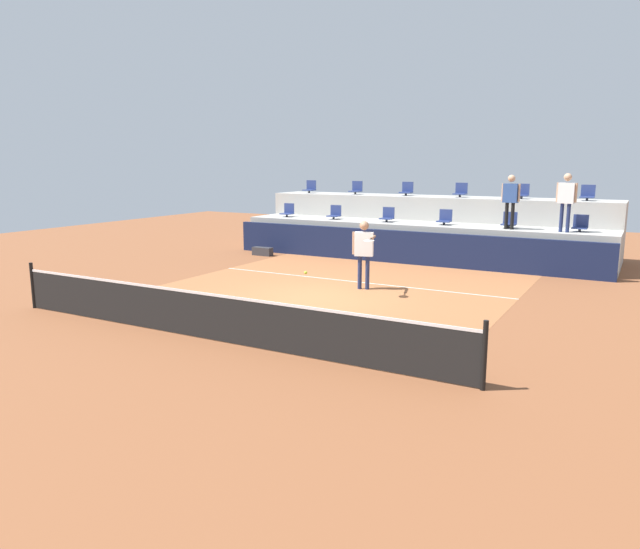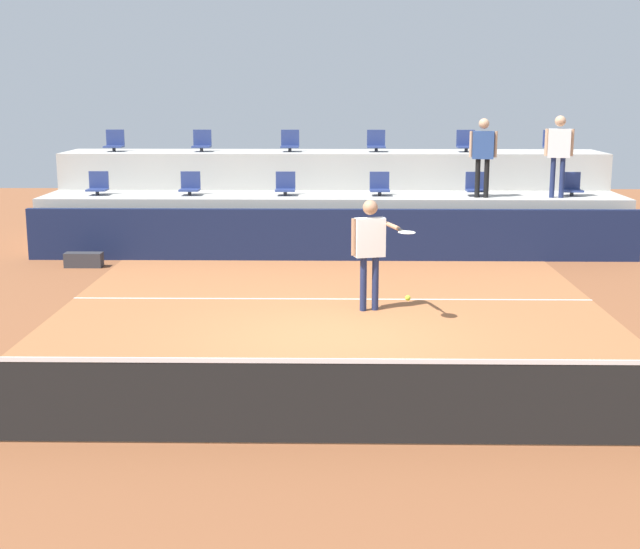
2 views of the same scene
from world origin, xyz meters
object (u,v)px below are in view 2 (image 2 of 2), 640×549
(tennis_ball, at_px, (408,298))
(stadium_chair_upper_mid_left, at_px, (290,143))
(stadium_chair_lower_left, at_px, (190,185))
(stadium_chair_upper_mid_right, at_px, (376,143))
(spectator_in_white, at_px, (559,148))
(stadium_chair_lower_far_left, at_px, (98,185))
(stadium_chair_upper_left, at_px, (202,143))
(tennis_player, at_px, (371,243))
(spectator_in_grey, at_px, (483,150))
(stadium_chair_upper_far_left, at_px, (114,142))
(equipment_bag, at_px, (84,260))
(stadium_chair_lower_mid_left, at_px, (285,186))
(stadium_chair_upper_right, at_px, (466,143))
(stadium_chair_lower_mid_right, at_px, (380,186))
(stadium_chair_upper_far_right, at_px, (553,143))
(stadium_chair_lower_right, at_px, (476,186))
(stadium_chair_lower_far_right, at_px, (571,186))

(tennis_ball, bearing_deg, stadium_chair_upper_mid_left, 100.27)
(stadium_chair_lower_left, xyz_separation_m, stadium_chair_upper_mid_right, (4.25, 1.80, 0.85))
(spectator_in_white, bearing_deg, tennis_ball, -114.16)
(stadium_chair_lower_far_left, height_order, stadium_chair_upper_mid_left, stadium_chair_upper_mid_left)
(stadium_chair_lower_far_left, bearing_deg, stadium_chair_upper_left, 40.60)
(stadium_chair_lower_far_left, relative_size, tennis_ball, 7.65)
(stadium_chair_upper_mid_left, height_order, tennis_player, stadium_chair_upper_mid_left)
(stadium_chair_upper_mid_left, xyz_separation_m, spectator_in_grey, (4.31, -2.18, -0.03))
(stadium_chair_upper_far_left, height_order, spectator_in_white, spectator_in_white)
(stadium_chair_lower_left, bearing_deg, equipment_bag, -132.53)
(stadium_chair_upper_mid_right, height_order, spectator_in_white, spectator_in_white)
(stadium_chair_lower_mid_left, height_order, stadium_chair_upper_far_left, stadium_chair_upper_far_left)
(stadium_chair_upper_mid_left, relative_size, stadium_chair_upper_right, 1.00)
(stadium_chair_upper_right, bearing_deg, stadium_chair_lower_far_left, -168.03)
(equipment_bag, bearing_deg, stadium_chair_lower_left, 47.47)
(stadium_chair_lower_far_left, height_order, spectator_in_grey, spectator_in_grey)
(stadium_chair_upper_right, bearing_deg, tennis_ball, -101.61)
(stadium_chair_upper_mid_left, relative_size, spectator_in_white, 0.29)
(stadium_chair_lower_mid_right, height_order, stadium_chair_upper_right, stadium_chair_upper_right)
(tennis_ball, xyz_separation_m, equipment_bag, (-6.05, 7.14, -0.91))
(stadium_chair_upper_mid_right, bearing_deg, stadium_chair_lower_left, -157.03)
(stadium_chair_lower_left, bearing_deg, spectator_in_grey, -3.40)
(stadium_chair_lower_mid_left, relative_size, stadium_chair_upper_mid_left, 1.00)
(spectator_in_white, bearing_deg, stadium_chair_upper_far_right, 79.77)
(spectator_in_grey, height_order, tennis_ball, spectator_in_grey)
(stadium_chair_upper_left, bearing_deg, stadium_chair_upper_mid_right, 0.00)
(spectator_in_grey, bearing_deg, stadium_chair_lower_right, 99.96)
(stadium_chair_lower_right, height_order, stadium_chair_upper_right, stadium_chair_upper_right)
(stadium_chair_lower_far_right, relative_size, equipment_bag, 0.68)
(stadium_chair_lower_right, relative_size, spectator_in_white, 0.29)
(stadium_chair_upper_left, xyz_separation_m, spectator_in_white, (8.09, -2.18, 0.02))
(stadium_chair_lower_mid_left, relative_size, stadium_chair_upper_right, 1.00)
(stadium_chair_upper_mid_right, relative_size, equipment_bag, 0.68)
(stadium_chair_upper_far_left, distance_m, spectator_in_grey, 8.85)
(stadium_chair_upper_mid_right, distance_m, tennis_player, 7.54)
(stadium_chair_lower_far_right, bearing_deg, stadium_chair_lower_left, 180.00)
(stadium_chair_upper_mid_right, xyz_separation_m, equipment_bag, (-6.14, -3.86, -2.16))
(stadium_chair_upper_far_left, xyz_separation_m, stadium_chair_upper_left, (2.13, 0.00, 0.00))
(stadium_chair_lower_mid_left, relative_size, equipment_bag, 0.68)
(stadium_chair_upper_mid_right, bearing_deg, stadium_chair_upper_mid_left, 180.00)
(stadium_chair_upper_left, distance_m, stadium_chair_upper_far_right, 8.48)
(spectator_in_white, bearing_deg, stadium_chair_upper_right, 127.80)
(stadium_chair_lower_far_left, relative_size, stadium_chair_upper_far_right, 1.00)
(stadium_chair_upper_left, xyz_separation_m, stadium_chair_upper_mid_left, (2.14, 0.00, 0.00))
(stadium_chair_lower_mid_left, xyz_separation_m, stadium_chair_upper_far_right, (6.36, 1.80, 0.85))
(stadium_chair_lower_mid_right, bearing_deg, stadium_chair_upper_far_left, 164.20)
(stadium_chair_lower_far_right, bearing_deg, stadium_chair_upper_mid_right, 157.16)
(stadium_chair_upper_far_left, xyz_separation_m, stadium_chair_upper_far_right, (10.61, 0.00, 0.00))
(stadium_chair_lower_right, xyz_separation_m, stadium_chair_upper_mid_right, (-2.15, 1.80, 0.85))
(stadium_chair_lower_far_right, xyz_separation_m, tennis_player, (-4.68, -5.63, -0.33))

